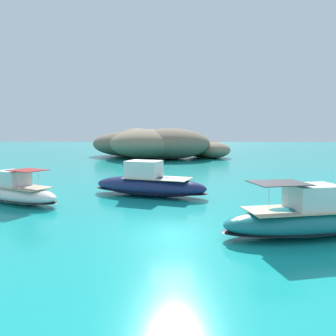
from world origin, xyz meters
TOP-DOWN VIEW (x-y plane):
  - ground_plane at (0.00, 0.00)m, footprint 400.00×400.00m
  - islet_large at (-8.06, 57.03)m, footprint 33.23×29.77m
  - islet_small at (7.09, 56.76)m, footprint 11.62×12.31m
  - motorboat_teal at (7.37, 0.11)m, footprint 10.07×5.03m
  - motorboat_navy at (-2.46, 10.81)m, footprint 11.34×6.34m
  - motorboat_white at (-12.95, 7.44)m, footprint 9.21×6.39m

SIDE VIEW (x-z plane):
  - ground_plane at x=0.00m, z-range 0.00..0.00m
  - motorboat_white at x=-12.95m, z-range -0.51..2.29m
  - motorboat_teal at x=7.37m, z-range -0.55..2.47m
  - motorboat_navy at x=-2.46m, z-range -0.53..2.67m
  - islet_small at x=7.09m, z-range -0.22..3.70m
  - islet_large at x=-8.06m, z-range -0.36..6.69m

